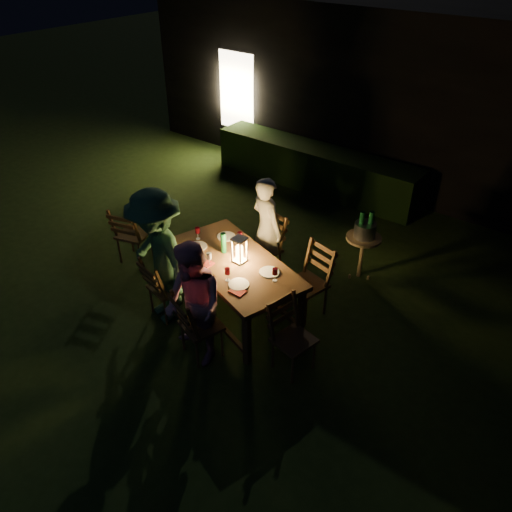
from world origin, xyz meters
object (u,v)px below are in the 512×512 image
Objects in this scene: chair_spare at (134,243)px; side_table at (363,242)px; ice_bucket at (365,230)px; dining_table at (234,266)px; chair_near_right at (200,335)px; person_opp_left at (158,258)px; bottle_table at (223,243)px; person_opp_right at (194,305)px; person_house_side at (267,229)px; chair_near_left at (167,297)px; chair_far_right at (307,293)px; chair_far_left at (263,258)px; chair_end at (292,349)px; lantern at (239,251)px; bottle_bucket_b at (370,227)px; bottle_bucket_a at (361,227)px.

chair_spare is 1.45× the size of side_table.
dining_table is at bearing -118.31° from ice_bucket.
chair_near_right reaches higher than side_table.
person_opp_left reaches higher than dining_table.
bottle_table is at bearing -125.30° from side_table.
person_opp_right reaches higher than bottle_table.
chair_near_left is at bearing 90.09° from person_house_side.
bottle_table reaches higher than chair_far_right.
bottle_table is (-0.04, -0.80, 0.64)m from chair_far_left.
person_opp_right is (-0.99, -0.54, 0.50)m from chair_end.
person_opp_left reaches higher than ice_bucket.
lantern reaches higher than chair_spare.
lantern is at bearing -117.88° from bottle_bucket_b.
bottle_bucket_b is at bearing 38.66° from bottle_bucket_a.
chair_near_right is 2.34m from chair_spare.
ice_bucket is at bearing -128.58° from chair_far_left.
chair_near_right is 0.53× the size of person_opp_left.
chair_far_left is 1.44m from side_table.
bottle_table is (-0.42, 0.99, 0.16)m from person_opp_right.
bottle_bucket_a and bottle_bucket_b have the same top height.
person_opp_right is 5.59× the size of bottle_table.
bottle_bucket_b is at bearing -86.94° from chair_far_right.
person_opp_left is 2.93m from bottle_bucket_b.
chair_spare is 3.06× the size of bottle_bucket_a.
chair_spare is 1.58m from person_opp_left.
person_opp_left is at bearing -180.00° from person_opp_right.
person_opp_right is 4.89× the size of bottle_bucket_a.
chair_far_left is at bearing 83.01° from chair_near_left.
chair_near_left is at bearing 52.81° from chair_far_right.
chair_spare is at bearing -177.21° from bottle_table.
person_house_side is 4.87× the size of bottle_bucket_a.
chair_near_left is 0.90m from chair_near_right.
bottle_table reaches higher than chair_near_left.
side_table is at bearing -162.23° from chair_end.
chair_near_right reaches higher than dining_table.
dining_table is at bearing -119.02° from bottle_bucket_b.
person_opp_left is 6.11× the size of ice_bucket.
chair_far_left is 1.57m from bottle_bucket_b.
chair_far_left reaches higher than chair_far_right.
person_opp_left is at bearing -121.54° from bottle_table.
chair_spare is 0.63× the size of person_opp_right.
person_opp_right is at bearing -83.14° from lantern.
person_opp_left is at bearing 90.00° from person_house_side.
bottle_bucket_a is at bearing 92.70° from chair_near_right.
bottle_table is 0.88× the size of bottle_bucket_b.
dining_table is at bearing -16.47° from chair_spare.
person_opp_left is 5.24× the size of lantern.
person_opp_left is at bearing -118.76° from dining_table.
chair_end is at bearing 25.95° from person_opp_left.
person_opp_right is 2.76m from side_table.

